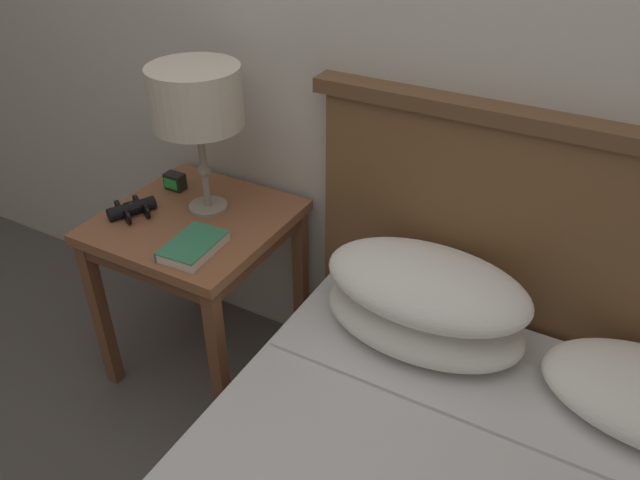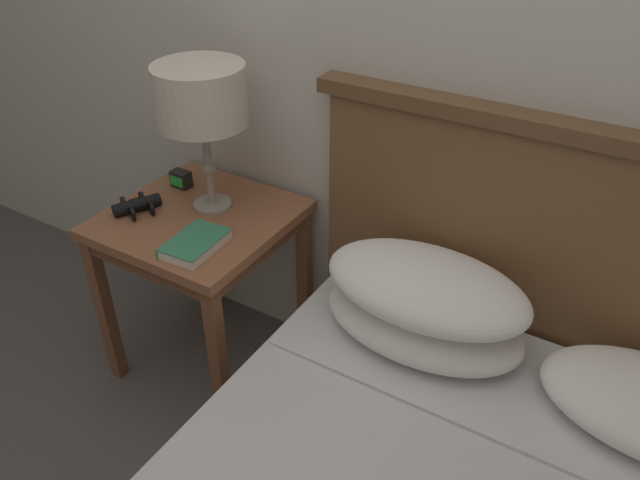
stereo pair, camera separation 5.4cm
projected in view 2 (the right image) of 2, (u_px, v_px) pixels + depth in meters
The scene contains 6 objects.
wall_back at pixel (428, 17), 1.70m from camera, with size 8.00×0.06×2.60m.
nightstand at pixel (201, 236), 2.13m from camera, with size 0.58×0.58×0.65m.
table_lamp at pixel (201, 98), 1.91m from camera, with size 0.29×0.29×0.49m.
book_on_nightstand at pixel (195, 244), 1.90m from camera, with size 0.15×0.21×0.04m.
binoculars_pair at pixel (137, 205), 2.09m from camera, with size 0.16×0.16×0.05m.
alarm_clock at pixel (181, 179), 2.23m from camera, with size 0.07×0.05×0.06m.
Camera 2 is at (0.66, -0.76, 1.73)m, focal length 35.00 mm.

